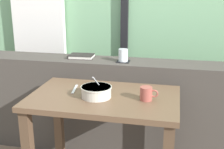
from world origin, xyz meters
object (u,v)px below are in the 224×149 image
object	(u,v)px
ceramic_mug	(146,94)
juice_glass	(123,56)
closed_book	(81,56)
soup_bowl	(96,92)
breakfast_table	(104,115)
fork_utensil	(75,89)
coaster_square	(123,61)

from	to	relation	value
ceramic_mug	juice_glass	bearing A→B (deg)	114.87
closed_book	soup_bowl	size ratio (longest dim) A/B	1.06
breakfast_table	juice_glass	size ratio (longest dim) A/B	9.78
fork_utensil	juice_glass	bearing A→B (deg)	51.17
breakfast_table	ceramic_mug	world-z (taller)	ceramic_mug
soup_bowl	ceramic_mug	distance (m)	0.32
soup_bowl	ceramic_mug	xyz separation A→B (m)	(0.32, 0.02, 0.01)
breakfast_table	coaster_square	world-z (taller)	coaster_square
juice_glass	closed_book	size ratio (longest dim) A/B	0.47
soup_bowl	ceramic_mug	world-z (taller)	soup_bowl
coaster_square	ceramic_mug	xyz separation A→B (m)	(0.25, -0.53, -0.06)
juice_glass	ceramic_mug	world-z (taller)	juice_glass
soup_bowl	fork_utensil	bearing A→B (deg)	149.24
breakfast_table	coaster_square	bearing A→B (deg)	86.71
breakfast_table	soup_bowl	size ratio (longest dim) A/B	4.86
breakfast_table	closed_book	size ratio (longest dim) A/B	4.59
breakfast_table	soup_bowl	bearing A→B (deg)	-139.90
fork_utensil	soup_bowl	bearing A→B (deg)	-39.58
fork_utensil	ceramic_mug	xyz separation A→B (m)	(0.50, -0.09, 0.04)
juice_glass	fork_utensil	bearing A→B (deg)	-120.01
coaster_square	closed_book	size ratio (longest dim) A/B	0.48
juice_glass	ceramic_mug	distance (m)	0.59
breakfast_table	closed_book	bearing A→B (deg)	120.05
soup_bowl	juice_glass	bearing A→B (deg)	82.68
closed_book	breakfast_table	bearing A→B (deg)	-59.95
closed_book	soup_bowl	xyz separation A→B (m)	(0.29, -0.61, -0.08)
coaster_square	soup_bowl	distance (m)	0.55
closed_book	juice_glass	bearing A→B (deg)	-9.98
soup_bowl	closed_book	bearing A→B (deg)	115.60
breakfast_table	ceramic_mug	size ratio (longest dim) A/B	8.47
breakfast_table	closed_book	world-z (taller)	closed_book
coaster_square	juice_glass	distance (m)	0.05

